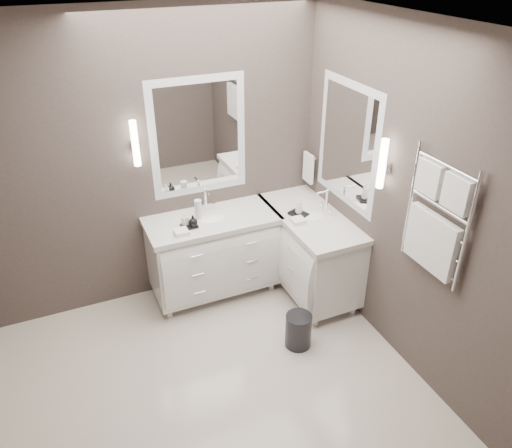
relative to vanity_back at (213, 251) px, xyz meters
name	(u,v)px	position (x,y,z in m)	size (l,w,h in m)	color
floor	(214,392)	(-0.45, -1.23, -0.49)	(3.20, 3.00, 0.01)	beige
ceiling	(192,29)	(-0.45, -1.23, 2.22)	(3.20, 3.00, 0.01)	white
wall_back	(151,165)	(-0.45, 0.28, 0.86)	(3.20, 0.01, 2.70)	#443A37
wall_front	(322,428)	(-0.45, -2.73, 0.86)	(3.20, 0.01, 2.70)	#443A37
wall_right	(404,203)	(1.15, -1.23, 0.86)	(0.01, 3.00, 2.70)	#443A37
vanity_back	(213,251)	(0.00, 0.00, 0.00)	(1.24, 0.59, 0.97)	white
vanity_right	(309,248)	(0.88, -0.33, 0.00)	(0.59, 1.24, 0.97)	white
mirror_back	(199,137)	(0.00, 0.26, 1.06)	(0.90, 0.02, 1.10)	white
mirror_right	(347,144)	(1.14, -0.43, 1.06)	(0.02, 0.90, 1.10)	white
sconce_back	(135,144)	(-0.58, 0.20, 1.11)	(0.06, 0.06, 0.40)	white
sconce_right	(382,165)	(1.08, -1.01, 1.11)	(0.06, 0.06, 0.40)	white
towel_bar_corner	(308,167)	(1.09, 0.13, 0.63)	(0.03, 0.22, 0.30)	white
towel_ladder	(435,223)	(1.10, -1.63, 0.91)	(0.06, 0.58, 0.90)	white
waste_bin	(298,330)	(0.41, -1.02, -0.33)	(0.23, 0.23, 0.32)	black
amenity_tray_back	(189,226)	(-0.24, -0.08, 0.38)	(0.15, 0.11, 0.02)	black
amenity_tray_right	(299,214)	(0.76, -0.28, 0.38)	(0.13, 0.17, 0.03)	black
water_bottle	(198,209)	(-0.11, 0.04, 0.46)	(0.07, 0.07, 0.19)	silver
soap_bottle_a	(185,219)	(-0.27, -0.06, 0.44)	(0.05, 0.05, 0.12)	white
soap_bottle_b	(193,221)	(-0.21, -0.11, 0.44)	(0.08, 0.08, 0.10)	black
soap_bottle_c	(299,205)	(0.76, -0.28, 0.47)	(0.06, 0.06, 0.17)	white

